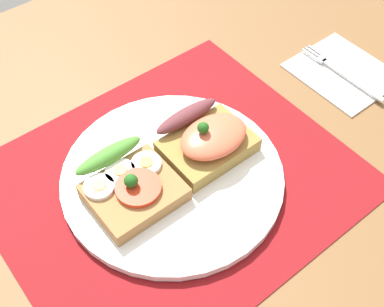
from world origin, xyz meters
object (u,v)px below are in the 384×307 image
object	(u,v)px
napkin	(343,72)
plate	(173,176)
sandwich_egg_tomato	(129,184)
fork	(339,71)
sandwich_salmon	(208,140)

from	to	relation	value
napkin	plate	bearing A→B (deg)	179.85
sandwich_egg_tomato	napkin	world-z (taller)	sandwich_egg_tomato
plate	fork	size ratio (longest dim) A/B	1.84
sandwich_egg_tomato	fork	size ratio (longest dim) A/B	0.70
plate	fork	world-z (taller)	plate
sandwich_egg_tomato	sandwich_salmon	distance (cm)	11.04
plate	fork	xyz separation A→B (cm)	(30.38, 0.06, -0.06)
plate	napkin	bearing A→B (deg)	-0.15
plate	sandwich_egg_tomato	xyz separation A→B (cm)	(-5.42, 1.03, 1.97)
napkin	fork	bearing A→B (deg)	170.01
fork	sandwich_salmon	bearing A→B (deg)	179.78
sandwich_salmon	fork	bearing A→B (deg)	-0.22
sandwich_egg_tomato	napkin	xyz separation A→B (cm)	(36.60, -1.11, -2.49)
plate	napkin	xyz separation A→B (cm)	(31.18, -0.08, -0.52)
plate	sandwich_salmon	world-z (taller)	sandwich_salmon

